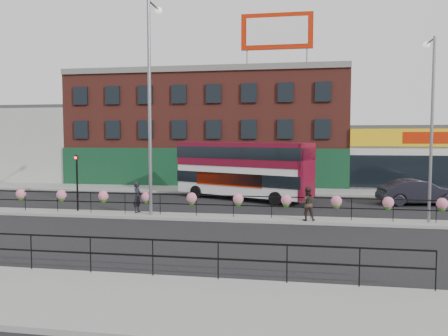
% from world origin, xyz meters
% --- Properties ---
extents(ground, '(120.00, 120.00, 0.00)m').
position_xyz_m(ground, '(0.00, 0.00, 0.00)').
color(ground, black).
rests_on(ground, ground).
extents(south_pavement, '(60.00, 4.00, 0.15)m').
position_xyz_m(south_pavement, '(0.00, -12.00, 0.07)').
color(south_pavement, gray).
rests_on(south_pavement, ground).
extents(north_pavement, '(60.00, 4.00, 0.15)m').
position_xyz_m(north_pavement, '(0.00, 12.00, 0.07)').
color(north_pavement, gray).
rests_on(north_pavement, ground).
extents(median, '(60.00, 1.60, 0.15)m').
position_xyz_m(median, '(0.00, 0.00, 0.07)').
color(median, gray).
rests_on(median, ground).
extents(yellow_line_inner, '(60.00, 0.10, 0.01)m').
position_xyz_m(yellow_line_inner, '(0.00, -9.70, 0.01)').
color(yellow_line_inner, gold).
rests_on(yellow_line_inner, ground).
extents(yellow_line_outer, '(60.00, 0.10, 0.01)m').
position_xyz_m(yellow_line_outer, '(0.00, -9.88, 0.01)').
color(yellow_line_outer, gold).
rests_on(yellow_line_outer, ground).
extents(brick_building, '(25.00, 12.21, 10.30)m').
position_xyz_m(brick_building, '(-4.00, 19.96, 5.13)').
color(brick_building, brown).
rests_on(brick_building, ground).
extents(supermarket, '(15.00, 12.25, 5.30)m').
position_xyz_m(supermarket, '(16.00, 19.90, 2.65)').
color(supermarket, silver).
rests_on(supermarket, ground).
extents(warehouse_west, '(15.50, 12.00, 7.30)m').
position_xyz_m(warehouse_west, '(-24.25, 20.00, 3.65)').
color(warehouse_west, '#A9A9A4').
rests_on(warehouse_west, ground).
extents(billboard, '(6.00, 0.29, 4.40)m').
position_xyz_m(billboard, '(2.50, 14.99, 13.18)').
color(billboard, '#B21D04').
rests_on(billboard, brick_building).
extents(median_railing, '(30.04, 0.56, 1.23)m').
position_xyz_m(median_railing, '(-0.00, 0.00, 1.05)').
color(median_railing, black).
rests_on(median_railing, median).
extents(south_railing, '(20.04, 0.05, 1.12)m').
position_xyz_m(south_railing, '(-2.00, -10.10, 0.96)').
color(south_railing, black).
rests_on(south_railing, south_pavement).
extents(double_decker_bus, '(9.89, 6.23, 3.97)m').
position_xyz_m(double_decker_bus, '(0.58, 7.44, 2.44)').
color(double_decker_bus, white).
rests_on(double_decker_bus, ground).
extents(car, '(3.23, 5.49, 1.64)m').
position_xyz_m(car, '(11.97, 6.93, 0.82)').
color(car, black).
rests_on(car, ground).
extents(pedestrian_a, '(0.67, 0.48, 1.72)m').
position_xyz_m(pedestrian_a, '(-4.44, 0.42, 1.01)').
color(pedestrian_a, black).
rests_on(pedestrian_a, median).
extents(pedestrian_b, '(0.97, 0.83, 1.70)m').
position_xyz_m(pedestrian_b, '(4.79, -0.43, 1.00)').
color(pedestrian_b, '#352722').
rests_on(pedestrian_b, median).
extents(lamp_column_west, '(0.41, 2.01, 11.45)m').
position_xyz_m(lamp_column_west, '(-3.47, 0.13, 6.93)').
color(lamp_column_west, slate).
rests_on(lamp_column_west, median).
extents(lamp_column_east, '(0.32, 1.58, 9.02)m').
position_xyz_m(lamp_column_east, '(10.69, 0.32, 5.49)').
color(lamp_column_east, slate).
rests_on(lamp_column_east, median).
extents(traffic_light_median, '(0.15, 0.28, 3.65)m').
position_xyz_m(traffic_light_median, '(-8.00, 0.39, 2.47)').
color(traffic_light_median, black).
rests_on(traffic_light_median, median).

